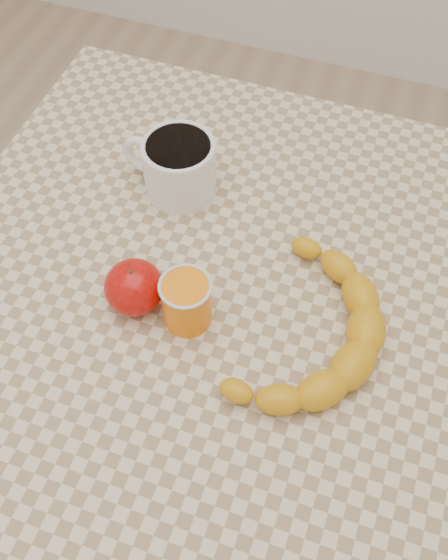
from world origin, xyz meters
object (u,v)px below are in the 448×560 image
(apple, at_px, (134,287))
(coffee_mug, at_px, (178,165))
(table, at_px, (224,322))
(banana, at_px, (307,331))
(orange_juice_glass, at_px, (187,301))

(apple, bearing_deg, coffee_mug, 96.07)
(table, relative_size, banana, 2.32)
(orange_juice_glass, xyz_separation_m, banana, (0.15, 0.02, -0.01))
(apple, distance_m, banana, 0.22)
(coffee_mug, xyz_separation_m, apple, (0.02, -0.20, -0.01))
(table, distance_m, orange_juice_glass, 0.14)
(coffee_mug, height_order, banana, coffee_mug)
(table, relative_size, orange_juice_glass, 10.66)
(apple, bearing_deg, banana, 4.73)
(coffee_mug, height_order, orange_juice_glass, coffee_mug)
(coffee_mug, xyz_separation_m, banana, (0.24, -0.18, -0.02))
(banana, bearing_deg, orange_juice_glass, -157.45)
(apple, relative_size, banana, 0.26)
(coffee_mug, bearing_deg, banana, -37.32)
(coffee_mug, bearing_deg, apple, -83.93)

